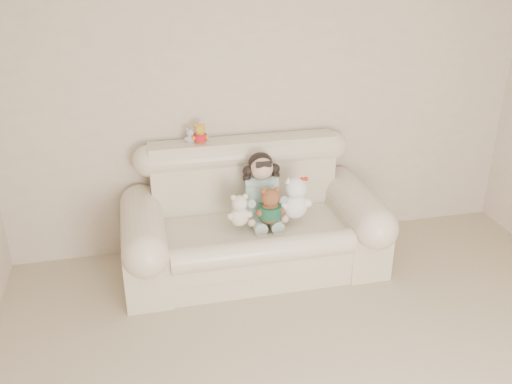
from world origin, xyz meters
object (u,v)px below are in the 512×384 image
at_px(sofa, 253,213).
at_px(seated_child, 261,187).
at_px(brown_teddy, 270,202).
at_px(cream_teddy, 239,207).
at_px(white_cat, 295,193).

distance_m(sofa, seated_child, 0.23).
height_order(seated_child, brown_teddy, seated_child).
xyz_separation_m(sofa, cream_teddy, (-0.14, -0.14, 0.14)).
height_order(brown_teddy, white_cat, white_cat).
distance_m(sofa, white_cat, 0.39).
height_order(white_cat, cream_teddy, white_cat).
bearing_deg(brown_teddy, white_cat, 10.68).
bearing_deg(brown_teddy, seated_child, 90.92).
relative_size(seated_child, cream_teddy, 1.85).
height_order(sofa, seated_child, sofa).
relative_size(sofa, seated_child, 3.64).
bearing_deg(sofa, seated_child, 42.56).
distance_m(sofa, cream_teddy, 0.25).
distance_m(sofa, brown_teddy, 0.25).
height_order(seated_child, cream_teddy, seated_child).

